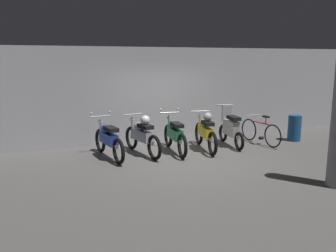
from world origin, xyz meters
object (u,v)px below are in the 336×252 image
motorbike_slot_4 (230,128)px  motorbike_slot_2 (175,134)px  bicycle (260,132)px  motorbike_slot_3 (205,131)px  motorbike_slot_1 (142,135)px  motorbike_slot_0 (108,139)px  trash_bin (294,128)px

motorbike_slot_4 → motorbike_slot_2: bearing=-178.0°
bicycle → motorbike_slot_3: bearing=179.5°
bicycle → motorbike_slot_1: bearing=177.1°
motorbike_slot_3 → motorbike_slot_4: motorbike_slot_4 is taller
motorbike_slot_2 → motorbike_slot_3: bearing=-5.3°
motorbike_slot_0 → motorbike_slot_3: (2.72, -0.17, 0.03)m
motorbike_slot_0 → motorbike_slot_3: motorbike_slot_0 is taller
motorbike_slot_0 → bicycle: motorbike_slot_0 is taller
motorbike_slot_2 → bicycle: 2.77m
motorbike_slot_0 → motorbike_slot_1: (0.91, -0.01, 0.03)m
motorbike_slot_0 → motorbike_slot_4: 3.63m
motorbike_slot_1 → motorbike_slot_2: (0.91, -0.08, -0.03)m
motorbike_slot_1 → motorbike_slot_2: motorbike_slot_2 is taller
motorbike_slot_2 → trash_bin: bearing=-2.1°
motorbike_slot_0 → trash_bin: 5.83m
bicycle → trash_bin: 1.24m
motorbike_slot_1 → motorbike_slot_4: 2.72m
motorbike_slot_1 → motorbike_slot_3: same height
motorbike_slot_3 → bicycle: size_ratio=1.12×
motorbike_slot_3 → bicycle: (1.86, -0.02, -0.16)m
bicycle → trash_bin: (1.24, -0.04, 0.04)m
motorbike_slot_2 → bicycle: motorbike_slot_2 is taller
motorbike_slot_4 → bicycle: 0.98m
bicycle → trash_bin: size_ratio=2.15×
motorbike_slot_4 → motorbike_slot_1: bearing=179.6°
motorbike_slot_3 → motorbike_slot_4: (0.91, 0.15, -0.00)m
trash_bin → motorbike_slot_3: bearing=178.9°
motorbike_slot_0 → motorbike_slot_1: size_ratio=1.00×
trash_bin → motorbike_slot_2: bearing=177.9°
motorbike_slot_2 → motorbike_slot_0: bearing=177.2°
motorbike_slot_0 → trash_bin: (5.82, -0.23, -0.09)m
motorbike_slot_1 → bicycle: 3.68m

